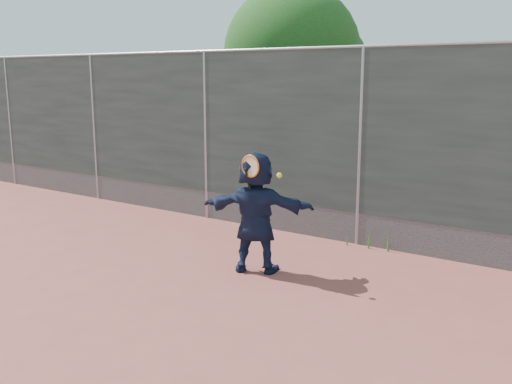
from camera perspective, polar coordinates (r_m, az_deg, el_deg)
The scene contains 6 objects.
ground at distance 6.25m, azimuth -3.70°, elevation -12.86°, with size 80.00×80.00×0.00m, color #9E4C42.
player at distance 7.53m, azimuth 0.00°, elevation -2.02°, with size 1.51×0.48×1.63m, color #151F3C.
fence at distance 8.77m, azimuth 10.39°, elevation 4.83°, with size 20.00×0.06×3.03m.
swing_action at distance 7.20m, azimuth -0.29°, elevation 2.38°, with size 0.60×0.13×0.51m.
tree_left at distance 12.74m, azimuth 4.35°, elevation 13.14°, with size 3.15×3.00×4.53m.
weed_clump at distance 8.84m, azimuth 11.49°, elevation -4.75°, with size 0.68×0.07×0.30m.
Camera 1 is at (3.52, -4.47, 2.58)m, focal length 40.00 mm.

